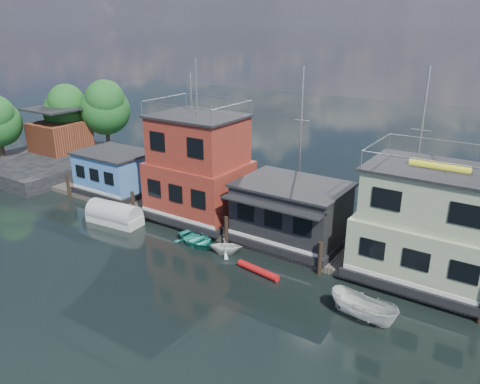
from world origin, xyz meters
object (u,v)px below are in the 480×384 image
Objects in this scene: red_kayak at (258,270)px; houseboat_red at (199,169)px; dinghy_white at (226,246)px; dinghy_teal at (197,240)px; houseboat_green at (431,226)px; motorboat at (363,309)px; houseboat_blue at (115,172)px; houseboat_dark at (291,212)px; tarp_runabout at (114,215)px.

houseboat_red is at bearing 158.30° from red_kayak.
dinghy_white is 0.64× the size of dinghy_teal.
dinghy_teal is at bearing 60.24° from dinghy_white.
houseboat_green is 15.15m from dinghy_teal.
houseboat_red is 3.89× the size of red_kayak.
motorboat is 1.25× the size of red_kayak.
houseboat_blue is 0.54× the size of houseboat_red.
red_kayak is (3.20, -1.05, -0.36)m from dinghy_white.
dinghy_teal is (2.67, -3.72, -3.75)m from houseboat_red.
dinghy_teal is (-12.74, 2.24, -0.38)m from motorboat.
houseboat_dark is (8.00, -0.02, -1.69)m from houseboat_red.
houseboat_green is 2.43× the size of dinghy_teal.
red_kayak is at bearing -85.96° from houseboat_dark.
dinghy_white is (-2.86, -3.75, -1.83)m from houseboat_dark.
tarp_runabout is (-4.99, -4.35, -3.43)m from houseboat_red.
houseboat_dark is 9.64m from motorboat.
houseboat_red is 7.28m from dinghy_white.
houseboat_blue is 9.69m from houseboat_red.
red_kayak is at bearing -136.81° from dinghy_white.
houseboat_blue is 17.50m from houseboat_dark.
houseboat_red reaches higher than tarp_runabout.
tarp_runabout is 1.51× the size of red_kayak.
motorboat is (10.27, -2.19, 0.15)m from dinghy_white.
dinghy_teal is (-14.33, -3.72, -3.19)m from houseboat_green.
houseboat_dark is at bearing 62.00° from motorboat.
houseboat_red is 2.58× the size of tarp_runabout.
houseboat_red is at bearing 35.77° from tarp_runabout.
houseboat_red is 3.44× the size of dinghy_teal.
houseboat_blue is at bearing 46.94° from dinghy_white.
dinghy_white is 0.48× the size of tarp_runabout.
tarp_runabout is at bearing 108.92° from dinghy_teal.
houseboat_blue is 0.76× the size of houseboat_green.
red_kayak is at bearing 91.59° from motorboat.
red_kayak is (0.34, -4.80, -2.19)m from houseboat_dark.
houseboat_dark is 1.93× the size of motorboat.
dinghy_teal is at bearing -54.37° from houseboat_red.
houseboat_blue is at bearing 87.19° from dinghy_teal.
dinghy_white is 2.48m from dinghy_teal.
houseboat_dark reaches higher than houseboat_blue.
houseboat_dark reaches higher than motorboat.
houseboat_blue is 2.88× the size of dinghy_white.
houseboat_red is at bearing -180.00° from houseboat_green.
houseboat_dark is (17.50, -0.02, 0.21)m from houseboat_blue.
houseboat_blue reaches higher than red_kayak.
houseboat_green is (26.50, 0.00, 1.34)m from houseboat_blue.
red_kayak is 0.88× the size of dinghy_teal.
dinghy_white is (14.64, -3.77, -1.62)m from houseboat_blue.
dinghy_white is at bearing -76.95° from dinghy_teal.
houseboat_green reaches higher than houseboat_blue.
houseboat_red reaches higher than dinghy_white.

